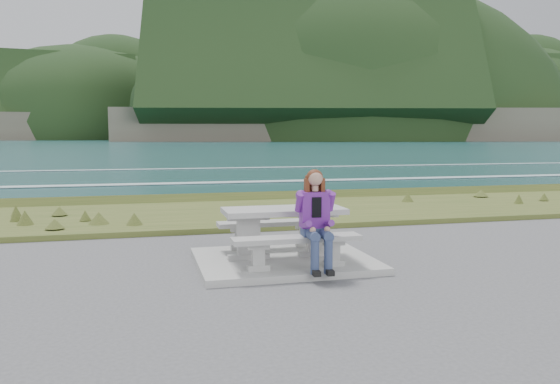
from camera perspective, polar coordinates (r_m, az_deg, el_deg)
The scene contains 9 objects.
concrete_slab at distance 8.28m, azimuth 0.41°, elevation -7.19°, with size 2.60×2.10×0.10m, color #A6A6A1.
picnic_table at distance 8.16m, azimuth 0.41°, elevation -2.85°, with size 1.80×0.75×0.75m.
bench_landward at distance 7.53m, azimuth 1.77°, elevation -5.40°, with size 1.80×0.35×0.45m.
bench_seaward at distance 8.86m, azimuth -0.74°, elevation -3.67°, with size 1.80×0.35×0.45m.
grass_verge at distance 13.10m, azimuth -5.16°, elevation -2.52°, with size 160.00×4.50×0.22m, color #334C1C.
shore_drop at distance 15.95m, azimuth -6.82°, elevation -1.01°, with size 160.00×0.80×2.20m, color #64574B.
ocean at distance 33.15m, azimuth -10.67°, elevation -0.46°, with size 1600.00×1600.00×0.09m.
headland_range at distance 449.58m, azimuth 11.13°, elevation 6.93°, with size 729.83×363.95×183.17m.
seated_woman at distance 7.45m, azimuth 3.90°, elevation -4.32°, with size 0.41×0.68×1.37m.
Camera 1 is at (-2.05, -7.79, 1.94)m, focal length 35.00 mm.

